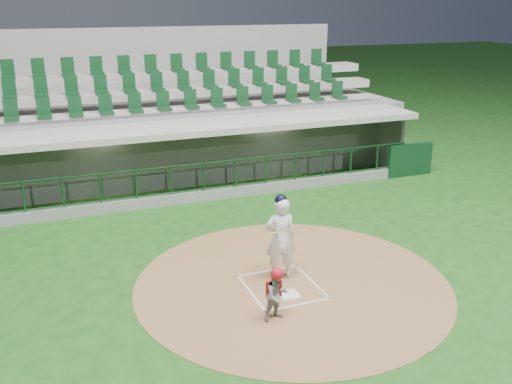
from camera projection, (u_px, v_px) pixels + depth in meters
ground at (277, 282)px, 13.14m from camera, size 120.00×120.00×0.00m
dirt_circle at (292, 283)px, 13.06m from camera, size 7.20×7.20×0.01m
home_plate at (289, 295)px, 12.51m from camera, size 0.43×0.43×0.02m
batter_box_chalk at (282, 287)px, 12.87m from camera, size 1.55×1.80×0.01m
dugout_structure at (192, 157)px, 19.80m from camera, size 16.40×3.70×3.00m
seating_deck at (168, 127)px, 22.31m from camera, size 17.00×6.72×5.15m
batter at (280, 237)px, 13.01m from camera, size 0.93×0.92×2.04m
catcher at (277, 294)px, 11.42m from camera, size 0.58×0.48×1.14m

